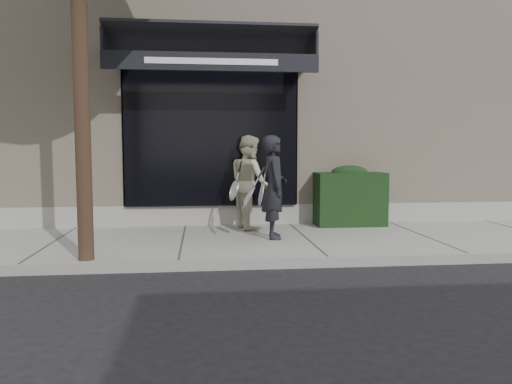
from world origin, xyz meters
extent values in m
plane|color=black|center=(0.00, 0.00, 0.00)|extent=(80.00, 80.00, 0.00)
cube|color=gray|center=(0.00, 0.00, 0.06)|extent=(20.00, 3.00, 0.12)
cube|color=gray|center=(0.00, -1.55, 0.07)|extent=(20.00, 0.10, 0.14)
cube|color=beige|center=(0.00, 5.00, 2.75)|extent=(14.00, 7.00, 5.50)
cube|color=gray|center=(0.00, 1.70, 0.25)|extent=(14.02, 0.42, 0.50)
cube|color=black|center=(-1.50, 1.55, 1.80)|extent=(3.20, 0.30, 2.60)
cube|color=gray|center=(-3.10, 1.70, 1.80)|extent=(0.08, 0.40, 2.60)
cube|color=gray|center=(0.10, 1.70, 1.80)|extent=(0.08, 0.40, 2.60)
cube|color=gray|center=(-1.50, 1.70, 3.14)|extent=(3.36, 0.40, 0.12)
cube|color=black|center=(-1.50, 1.00, 3.40)|extent=(3.60, 1.03, 0.55)
cube|color=black|center=(-1.50, 0.50, 3.01)|extent=(3.60, 0.05, 0.30)
cube|color=white|center=(-1.50, 0.47, 3.01)|extent=(2.20, 0.01, 0.10)
cube|color=black|center=(-3.28, 1.00, 3.32)|extent=(0.04, 1.00, 0.45)
cube|color=black|center=(0.28, 1.00, 3.32)|extent=(0.04, 1.00, 0.45)
cube|color=black|center=(1.10, 1.25, 0.62)|extent=(1.30, 0.70, 1.00)
ellipsoid|color=black|center=(1.10, 1.25, 1.12)|extent=(0.71, 0.38, 0.27)
cylinder|color=black|center=(-3.20, -1.30, 2.40)|extent=(0.20, 0.20, 4.80)
imported|color=black|center=(-0.52, 0.01, 0.95)|extent=(0.42, 0.62, 1.67)
torus|color=silver|center=(-0.77, -0.27, 0.87)|extent=(0.09, 0.30, 0.30)
cylinder|color=silver|center=(-0.77, -0.27, 0.87)|extent=(0.06, 0.27, 0.27)
cylinder|color=silver|center=(-0.77, -0.27, 0.87)|extent=(0.18, 0.02, 0.05)
cylinder|color=black|center=(-0.77, -0.27, 0.87)|extent=(0.20, 0.03, 0.07)
torus|color=silver|center=(-0.97, -0.33, 0.83)|extent=(0.18, 0.31, 0.28)
cylinder|color=silver|center=(-0.97, -0.33, 0.83)|extent=(0.14, 0.27, 0.24)
cylinder|color=silver|center=(-0.97, -0.33, 0.83)|extent=(0.17, 0.03, 0.10)
cylinder|color=black|center=(-0.97, -0.33, 0.83)|extent=(0.19, 0.04, 0.12)
imported|color=#BAB695|center=(-0.82, 1.04, 0.97)|extent=(0.84, 0.96, 1.70)
torus|color=silver|center=(-1.14, 0.67, 0.85)|extent=(0.20, 0.32, 0.30)
cylinder|color=silver|center=(-1.14, 0.67, 0.85)|extent=(0.16, 0.28, 0.26)
cylinder|color=silver|center=(-1.14, 0.67, 0.85)|extent=(0.18, 0.08, 0.07)
cylinder|color=black|center=(-1.14, 0.67, 0.85)|extent=(0.20, 0.09, 0.09)
camera|label=1|loc=(-1.68, -7.94, 1.58)|focal=35.00mm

